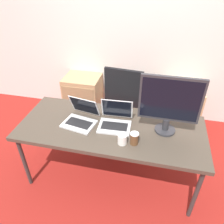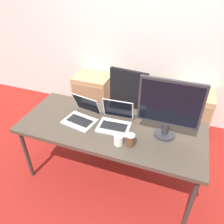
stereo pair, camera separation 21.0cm
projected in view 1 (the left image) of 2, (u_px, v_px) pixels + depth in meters
name	position (u px, v px, depth m)	size (l,w,h in m)	color
ground_plane	(111.00, 174.00, 2.56)	(14.00, 14.00, 0.00)	maroon
wall_back	(134.00, 29.00, 2.92)	(10.00, 0.05, 2.60)	silver
desk	(111.00, 130.00, 2.18)	(1.83, 0.76, 0.71)	#473D33
office_chair	(126.00, 112.00, 2.88)	(0.56, 0.58, 1.09)	#232326
cabinet_left	(83.00, 96.00, 3.41)	(0.53, 0.43, 0.63)	tan
cabinet_right	(180.00, 107.00, 3.15)	(0.53, 0.43, 0.63)	tan
laptop_left	(115.00, 121.00, 2.15)	(0.32, 0.30, 0.24)	silver
laptop_right	(81.00, 118.00, 2.19)	(0.35, 0.37, 0.24)	silver
monitor	(170.00, 104.00, 1.93)	(0.55, 0.19, 0.57)	#2D2D33
coffee_cup_white	(122.00, 139.00, 1.93)	(0.08, 0.08, 0.10)	white
coffee_cup_brown	(134.00, 138.00, 1.92)	(0.08, 0.08, 0.12)	brown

